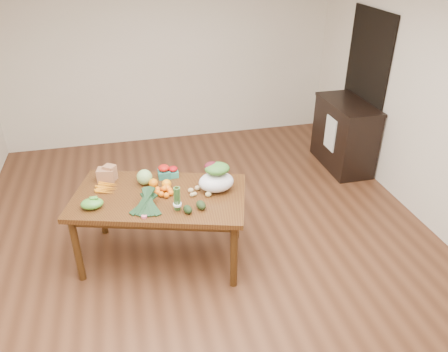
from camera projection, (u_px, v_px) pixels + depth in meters
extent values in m
plane|color=brown|center=(211.00, 252.00, 4.59)|extent=(6.00, 6.00, 0.00)
cube|color=white|center=(167.00, 54.00, 6.46)|extent=(5.00, 0.02, 2.70)
cube|color=#573614|center=(162.00, 227.00, 4.34)|extent=(1.82, 1.33, 0.75)
cube|color=black|center=(363.00, 90.00, 5.92)|extent=(0.02, 1.00, 2.10)
cube|color=black|center=(344.00, 135.00, 6.05)|extent=(0.52, 1.02, 0.94)
cube|color=white|center=(330.00, 134.00, 5.90)|extent=(0.02, 0.28, 0.45)
sphere|color=#A6C572|center=(145.00, 177.00, 4.30)|extent=(0.15, 0.15, 0.15)
sphere|color=orange|center=(153.00, 183.00, 4.26)|extent=(0.09, 0.09, 0.09)
sphere|color=#FFA40F|center=(167.00, 184.00, 4.25)|extent=(0.09, 0.09, 0.09)
sphere|color=orange|center=(167.00, 189.00, 4.19)|extent=(0.07, 0.07, 0.07)
ellipsoid|color=#52A337|center=(92.00, 204.00, 3.95)|extent=(0.20, 0.15, 0.09)
ellipsoid|color=tan|center=(191.00, 190.00, 4.19)|extent=(0.06, 0.05, 0.05)
ellipsoid|color=tan|center=(192.00, 195.00, 4.13)|extent=(0.05, 0.04, 0.04)
ellipsoid|color=tan|center=(195.00, 194.00, 4.14)|extent=(0.04, 0.04, 0.04)
ellipsoid|color=tan|center=(197.00, 188.00, 4.23)|extent=(0.06, 0.05, 0.05)
ellipsoid|color=#DBCA7E|center=(208.00, 194.00, 4.12)|extent=(0.06, 0.05, 0.05)
ellipsoid|color=black|center=(188.00, 209.00, 3.88)|extent=(0.10, 0.12, 0.07)
ellipsoid|color=black|center=(201.00, 205.00, 3.94)|extent=(0.11, 0.14, 0.08)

